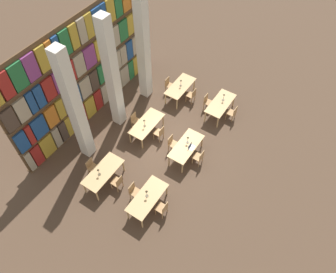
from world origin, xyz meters
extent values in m
plane|color=#4C3828|center=(0.00, 0.00, 0.00)|extent=(40.00, 40.00, 0.00)
cube|color=brown|center=(0.00, 4.37, 2.75)|extent=(9.50, 0.06, 5.50)
cube|color=brown|center=(0.00, 4.37, 0.01)|extent=(9.50, 0.35, 0.03)
cube|color=tan|center=(-4.51, 4.33, 0.63)|extent=(0.27, 0.20, 1.19)
cube|color=maroon|center=(-4.10, 4.33, 0.63)|extent=(0.45, 0.20, 1.19)
cube|color=#B7932D|center=(-3.47, 4.33, 0.63)|extent=(0.69, 0.20, 1.19)
cube|color=tan|center=(-2.88, 4.33, 0.63)|extent=(0.36, 0.20, 1.19)
cube|color=#47382D|center=(-2.44, 4.33, 0.63)|extent=(0.38, 0.20, 1.19)
cube|color=#B7932D|center=(-2.08, 4.33, 0.63)|extent=(0.29, 0.20, 1.19)
cube|color=#84387A|center=(-1.66, 4.33, 0.63)|extent=(0.48, 0.20, 1.19)
cube|color=maroon|center=(-1.13, 4.33, 0.63)|extent=(0.47, 0.20, 1.19)
cube|color=#B7932D|center=(-0.53, 4.33, 0.63)|extent=(0.64, 0.20, 1.19)
cube|color=maroon|center=(0.09, 4.33, 0.63)|extent=(0.49, 0.20, 1.19)
cube|color=tan|center=(0.66, 4.33, 0.63)|extent=(0.52, 0.20, 1.19)
cube|color=maroon|center=(1.14, 4.33, 0.63)|extent=(0.30, 0.20, 1.19)
cube|color=tan|center=(1.68, 4.33, 0.63)|extent=(0.62, 0.20, 1.19)
cube|color=tan|center=(2.34, 4.33, 0.63)|extent=(0.64, 0.20, 1.19)
cube|color=#236B38|center=(2.90, 4.33, 0.63)|extent=(0.41, 0.20, 1.19)
cube|color=#B7932D|center=(3.33, 4.33, 0.63)|extent=(0.37, 0.20, 1.19)
cube|color=tan|center=(3.86, 4.33, 0.63)|extent=(0.57, 0.20, 1.19)
cube|color=#84387A|center=(4.44, 4.33, 0.63)|extent=(0.45, 0.20, 1.19)
cube|color=brown|center=(0.00, 4.37, 1.39)|extent=(9.50, 0.35, 0.03)
cube|color=navy|center=(-4.40, 4.33, 1.94)|extent=(0.50, 0.20, 1.08)
cube|color=maroon|center=(-3.96, 4.33, 1.94)|extent=(0.27, 0.20, 1.08)
cube|color=navy|center=(-3.44, 4.33, 1.94)|extent=(0.69, 0.20, 1.08)
cube|color=orange|center=(-2.72, 4.33, 1.94)|extent=(0.58, 0.20, 1.08)
cube|color=#B7932D|center=(-2.17, 4.33, 1.94)|extent=(0.38, 0.20, 1.08)
cube|color=tan|center=(-1.64, 4.33, 1.94)|extent=(0.60, 0.20, 1.08)
cube|color=navy|center=(-1.09, 4.33, 1.94)|extent=(0.40, 0.20, 1.08)
cube|color=tan|center=(-0.50, 4.33, 1.94)|extent=(0.66, 0.20, 1.08)
cube|color=#47382D|center=(0.13, 4.33, 1.94)|extent=(0.50, 0.20, 1.08)
cube|color=#236B38|center=(0.70, 4.33, 1.94)|extent=(0.50, 0.20, 1.08)
cube|color=#236B38|center=(1.11, 4.33, 1.94)|extent=(0.25, 0.20, 1.08)
cube|color=#236B38|center=(1.52, 4.33, 1.94)|extent=(0.53, 0.20, 1.08)
cube|color=tan|center=(2.00, 4.33, 1.94)|extent=(0.35, 0.20, 1.08)
cube|color=tan|center=(2.45, 4.33, 1.94)|extent=(0.45, 0.20, 1.08)
cube|color=navy|center=(2.96, 4.33, 1.94)|extent=(0.47, 0.20, 1.08)
cube|color=tan|center=(3.39, 4.33, 1.94)|extent=(0.31, 0.20, 1.08)
cube|color=#236B38|center=(3.81, 4.33, 1.94)|extent=(0.38, 0.20, 1.08)
cube|color=tan|center=(4.19, 4.33, 1.94)|extent=(0.30, 0.20, 1.08)
cube|color=maroon|center=(4.55, 4.33, 1.94)|extent=(0.30, 0.20, 1.08)
cube|color=brown|center=(0.00, 4.37, 2.77)|extent=(9.50, 0.35, 0.03)
cube|color=#47382D|center=(-4.38, 4.33, 3.32)|extent=(0.54, 0.20, 1.08)
cube|color=tan|center=(-3.77, 4.33, 3.32)|extent=(0.55, 0.20, 1.08)
cube|color=navy|center=(-3.29, 4.33, 3.32)|extent=(0.31, 0.20, 1.08)
cube|color=navy|center=(-2.87, 4.33, 3.32)|extent=(0.39, 0.20, 1.08)
cube|color=maroon|center=(-2.34, 4.33, 3.32)|extent=(0.55, 0.20, 1.08)
cube|color=#84387A|center=(-1.68, 4.33, 3.32)|extent=(0.67, 0.20, 1.08)
cube|color=maroon|center=(-1.07, 4.33, 3.32)|extent=(0.50, 0.20, 1.08)
cube|color=tan|center=(-0.49, 4.33, 3.32)|extent=(0.59, 0.20, 1.08)
cube|color=#84387A|center=(0.19, 4.33, 3.32)|extent=(0.69, 0.20, 1.08)
cube|color=#B7932D|center=(0.88, 4.33, 3.32)|extent=(0.58, 0.20, 1.08)
cube|color=#B7932D|center=(1.44, 4.33, 3.32)|extent=(0.38, 0.20, 1.08)
cube|color=tan|center=(1.98, 4.33, 3.32)|extent=(0.67, 0.20, 1.08)
cube|color=#236B38|center=(2.66, 4.33, 3.32)|extent=(0.62, 0.20, 1.08)
cube|color=#B7932D|center=(3.22, 4.33, 3.32)|extent=(0.44, 0.20, 1.08)
cube|color=#B7932D|center=(3.67, 4.33, 3.32)|extent=(0.33, 0.20, 1.08)
cube|color=navy|center=(4.07, 4.33, 3.32)|extent=(0.32, 0.20, 1.08)
cube|color=#B7932D|center=(4.43, 4.33, 3.32)|extent=(0.29, 0.20, 1.08)
cube|color=brown|center=(0.00, 4.37, 4.14)|extent=(9.50, 0.35, 0.03)
cube|color=maroon|center=(-3.90, 4.33, 4.73)|extent=(0.46, 0.20, 1.14)
cube|color=#236B38|center=(-3.33, 4.33, 4.73)|extent=(0.60, 0.20, 1.14)
cube|color=#84387A|center=(-2.71, 4.33, 4.73)|extent=(0.56, 0.20, 1.14)
cube|color=#B7932D|center=(-2.13, 4.33, 4.73)|extent=(0.45, 0.20, 1.14)
cube|color=orange|center=(-1.72, 4.33, 4.73)|extent=(0.28, 0.20, 1.14)
cube|color=navy|center=(-1.36, 4.33, 4.73)|extent=(0.30, 0.20, 1.14)
cube|color=#236B38|center=(-0.90, 4.33, 4.73)|extent=(0.49, 0.20, 1.14)
cube|color=#B7932D|center=(-0.39, 4.33, 4.73)|extent=(0.40, 0.20, 1.14)
cube|color=tan|center=(0.10, 4.33, 4.73)|extent=(0.42, 0.20, 1.14)
cube|color=#B7932D|center=(0.54, 4.33, 4.73)|extent=(0.42, 0.20, 1.14)
cube|color=navy|center=(1.07, 4.33, 4.73)|extent=(0.53, 0.20, 1.14)
cube|color=navy|center=(1.51, 4.33, 4.73)|extent=(0.31, 0.20, 1.14)
cube|color=#B7932D|center=(1.97, 4.33, 4.73)|extent=(0.52, 0.20, 1.14)
cube|color=#236B38|center=(2.53, 4.33, 4.73)|extent=(0.48, 0.20, 1.14)
cube|color=silver|center=(-2.38, 2.87, 3.00)|extent=(0.50, 0.50, 6.00)
cube|color=silver|center=(0.00, 2.87, 3.00)|extent=(0.50, 0.50, 6.00)
cube|color=silver|center=(2.38, 2.87, 3.00)|extent=(0.50, 0.50, 6.00)
cube|color=tan|center=(-3.15, -1.16, 0.76)|extent=(1.96, 0.88, 0.04)
cylinder|color=tan|center=(-4.05, -1.52, 0.37)|extent=(0.07, 0.07, 0.74)
cylinder|color=tan|center=(-2.25, -1.52, 0.37)|extent=(0.07, 0.07, 0.74)
cylinder|color=tan|center=(-4.05, -0.80, 0.37)|extent=(0.07, 0.07, 0.74)
cylinder|color=tan|center=(-2.25, -0.80, 0.37)|extent=(0.07, 0.07, 0.74)
cylinder|color=tan|center=(-3.29, -1.65, 0.22)|extent=(0.04, 0.04, 0.43)
cylinder|color=tan|center=(-2.93, -1.65, 0.22)|extent=(0.04, 0.04, 0.43)
cylinder|color=tan|center=(-3.29, -1.99, 0.22)|extent=(0.04, 0.04, 0.43)
cylinder|color=tan|center=(-2.93, -1.99, 0.22)|extent=(0.04, 0.04, 0.43)
cube|color=tan|center=(-3.11, -1.82, 0.45)|extent=(0.42, 0.40, 0.04)
cube|color=tan|center=(-3.11, -2.00, 0.68)|extent=(0.40, 0.03, 0.42)
cylinder|color=tan|center=(-2.93, -0.67, 0.22)|extent=(0.04, 0.04, 0.43)
cylinder|color=tan|center=(-3.29, -0.67, 0.22)|extent=(0.04, 0.04, 0.43)
cylinder|color=tan|center=(-2.93, -0.33, 0.22)|extent=(0.04, 0.04, 0.43)
cylinder|color=tan|center=(-3.29, -0.33, 0.22)|extent=(0.04, 0.04, 0.43)
cube|color=tan|center=(-3.11, -0.50, 0.45)|extent=(0.42, 0.40, 0.04)
cube|color=tan|center=(-3.11, -0.32, 0.68)|extent=(0.40, 0.03, 0.42)
cylinder|color=brown|center=(-3.11, -1.12, 0.78)|extent=(0.14, 0.14, 0.01)
cylinder|color=brown|center=(-3.11, -1.12, 0.97)|extent=(0.02, 0.02, 0.36)
cone|color=brown|center=(-3.11, -1.12, 1.18)|extent=(0.11, 0.11, 0.07)
cube|color=tan|center=(-0.04, -1.14, 0.76)|extent=(1.96, 0.88, 0.04)
cylinder|color=tan|center=(-0.94, -1.50, 0.37)|extent=(0.07, 0.07, 0.74)
cylinder|color=tan|center=(0.85, -1.50, 0.37)|extent=(0.07, 0.07, 0.74)
cylinder|color=tan|center=(-0.94, -0.78, 0.37)|extent=(0.07, 0.07, 0.74)
cylinder|color=tan|center=(0.85, -0.78, 0.37)|extent=(0.07, 0.07, 0.74)
cylinder|color=tan|center=(-0.26, -1.63, 0.22)|extent=(0.04, 0.04, 0.43)
cylinder|color=tan|center=(0.10, -1.63, 0.22)|extent=(0.04, 0.04, 0.43)
cylinder|color=tan|center=(-0.26, -1.97, 0.22)|extent=(0.04, 0.04, 0.43)
cylinder|color=tan|center=(0.10, -1.97, 0.22)|extent=(0.04, 0.04, 0.43)
cube|color=tan|center=(-0.08, -1.80, 0.45)|extent=(0.42, 0.40, 0.04)
cube|color=tan|center=(-0.08, -1.99, 0.68)|extent=(0.40, 0.03, 0.42)
cylinder|color=tan|center=(0.10, -0.65, 0.22)|extent=(0.04, 0.04, 0.43)
cylinder|color=tan|center=(-0.26, -0.65, 0.22)|extent=(0.04, 0.04, 0.43)
cylinder|color=tan|center=(0.10, -0.31, 0.22)|extent=(0.04, 0.04, 0.43)
cylinder|color=tan|center=(-0.26, -0.31, 0.22)|extent=(0.04, 0.04, 0.43)
cube|color=tan|center=(-0.08, -0.48, 0.45)|extent=(0.42, 0.40, 0.04)
cube|color=tan|center=(-0.08, -0.30, 0.68)|extent=(0.40, 0.03, 0.42)
cylinder|color=brown|center=(0.16, -1.09, 0.78)|extent=(0.14, 0.14, 0.01)
cylinder|color=brown|center=(0.16, -1.09, 0.96)|extent=(0.02, 0.02, 0.33)
cone|color=brown|center=(0.16, -1.09, 1.15)|extent=(0.11, 0.11, 0.07)
cube|color=silver|center=(-0.01, -1.42, 0.78)|extent=(0.32, 0.22, 0.01)
cube|color=black|center=(-0.01, -1.31, 0.89)|extent=(0.32, 0.01, 0.20)
cube|color=tan|center=(3.24, -1.21, 0.76)|extent=(1.96, 0.88, 0.04)
cylinder|color=tan|center=(2.34, -1.57, 0.37)|extent=(0.07, 0.07, 0.74)
cylinder|color=tan|center=(4.13, -1.57, 0.37)|extent=(0.07, 0.07, 0.74)
cylinder|color=tan|center=(2.34, -0.85, 0.37)|extent=(0.07, 0.07, 0.74)
cylinder|color=tan|center=(4.13, -0.85, 0.37)|extent=(0.07, 0.07, 0.74)
cylinder|color=tan|center=(3.04, -1.70, 0.22)|extent=(0.04, 0.04, 0.43)
cylinder|color=tan|center=(3.40, -1.70, 0.22)|extent=(0.04, 0.04, 0.43)
cylinder|color=tan|center=(3.04, -2.04, 0.22)|extent=(0.04, 0.04, 0.43)
cylinder|color=tan|center=(3.40, -2.04, 0.22)|extent=(0.04, 0.04, 0.43)
cube|color=tan|center=(3.22, -1.87, 0.45)|extent=(0.42, 0.40, 0.04)
cube|color=tan|center=(3.22, -2.05, 0.68)|extent=(0.40, 0.03, 0.42)
cylinder|color=tan|center=(3.40, -0.72, 0.22)|extent=(0.04, 0.04, 0.43)
cylinder|color=tan|center=(3.04, -0.72, 0.22)|extent=(0.04, 0.04, 0.43)
cylinder|color=tan|center=(3.40, -0.38, 0.22)|extent=(0.04, 0.04, 0.43)
cylinder|color=tan|center=(3.04, -0.38, 0.22)|extent=(0.04, 0.04, 0.43)
cube|color=tan|center=(3.22, -0.55, 0.45)|extent=(0.42, 0.40, 0.04)
cube|color=tan|center=(3.22, -0.36, 0.68)|extent=(0.40, 0.03, 0.42)
cylinder|color=brown|center=(3.49, -1.21, 0.78)|extent=(0.14, 0.14, 0.01)
cylinder|color=brown|center=(3.49, -1.21, 0.96)|extent=(0.02, 0.02, 0.35)
cone|color=brown|center=(3.49, -1.21, 1.17)|extent=(0.11, 0.11, 0.07)
cube|color=tan|center=(-3.20, 1.15, 0.76)|extent=(1.96, 0.88, 0.04)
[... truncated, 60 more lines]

